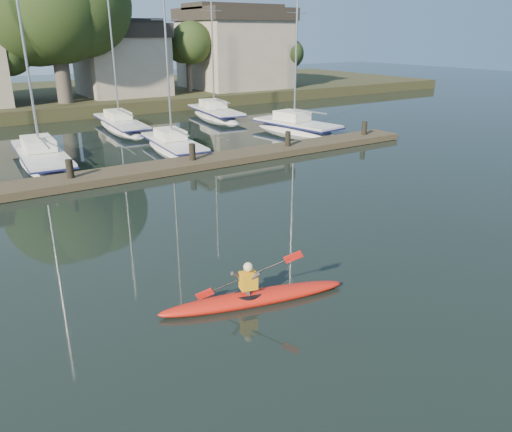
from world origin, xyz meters
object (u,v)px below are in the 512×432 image
sailboat_4 (296,135)px  sailboat_7 (216,120)px  dock (136,172)px  sailboat_2 (43,167)px  sailboat_3 (174,153)px  kayak (253,295)px  sailboat_6 (121,130)px

sailboat_4 → sailboat_7: 8.74m
dock → sailboat_2: size_ratio=2.21×
dock → sailboat_3: (3.82, 4.13, -0.39)m
sailboat_3 → kayak: bearing=-103.6°
dock → sailboat_4: (13.31, 4.76, -0.42)m
kayak → dock: kayak is taller
sailboat_2 → sailboat_3: (7.03, -0.95, 0.01)m
dock → sailboat_4: 14.14m
sailboat_6 → kayak: bearing=-98.6°
sailboat_2 → sailboat_4: (16.53, -0.32, -0.02)m
sailboat_6 → sailboat_3: bearing=-85.6°
kayak → sailboat_4: sailboat_4 is taller
kayak → sailboat_6: (5.48, 25.76, -0.37)m
kayak → dock: 13.14m
sailboat_6 → sailboat_7: size_ratio=1.10×
sailboat_6 → sailboat_7: 8.08m
sailboat_2 → sailboat_4: bearing=1.6°
sailboat_6 → sailboat_7: sailboat_6 is taller
sailboat_3 → sailboat_6: bearing=95.5°
sailboat_4 → sailboat_3: bearing=175.0°
sailboat_2 → sailboat_7: size_ratio=1.11×
sailboat_3 → sailboat_2: bearing=176.9°
kayak → sailboat_4: bearing=63.5°
sailboat_6 → sailboat_7: bearing=7.6°
sailboat_3 → sailboat_4: 9.52m
kayak → sailboat_3: 18.05m
sailboat_4 → sailboat_6: 12.52m
sailboat_6 → sailboat_4: bearing=-36.3°
dock → sailboat_7: 17.77m
sailboat_3 → sailboat_6: 8.62m
kayak → dock: bearing=95.9°
kayak → sailboat_2: size_ratio=0.32×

